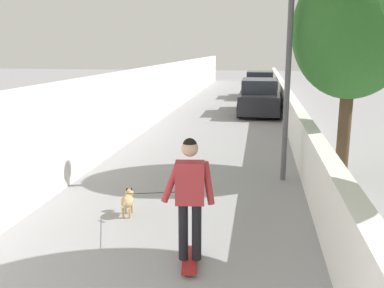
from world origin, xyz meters
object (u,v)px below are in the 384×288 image
object	(u,v)px
car_far	(259,85)
tree_right_mid	(352,30)
dog	(128,200)
car_near	(259,98)
skateboard	(190,260)
lamp_post	(290,37)
person_skateboarder	(190,190)

from	to	relation	value
car_far	tree_right_mid	bearing A→B (deg)	-172.89
dog	car_near	size ratio (longest dim) A/B	0.43
skateboard	dog	world-z (taller)	dog
lamp_post	car_near	xyz separation A→B (m)	(9.87, 0.60, -2.40)
dog	car_far	xyz separation A→B (m)	(18.84, -2.20, 0.44)
tree_right_mid	car_near	xyz separation A→B (m)	(9.25, 1.96, -2.54)
person_skateboarder	car_far	bearing A→B (deg)	-2.36
skateboard	person_skateboarder	distance (m)	1.00
person_skateboarder	car_far	world-z (taller)	person_skateboarder
lamp_post	car_far	distance (m)	16.49
person_skateboarder	car_near	size ratio (longest dim) A/B	0.39
lamp_post	car_near	bearing A→B (deg)	3.48
person_skateboarder	dog	distance (m)	2.22
tree_right_mid	skateboard	size ratio (longest dim) A/B	5.85
person_skateboarder	dog	bearing A→B (deg)	41.16
skateboard	car_far	bearing A→B (deg)	-2.36
car_near	car_far	bearing A→B (deg)	0.00
dog	car_near	distance (m)	12.61
skateboard	dog	size ratio (longest dim) A/B	0.44
tree_right_mid	dog	distance (m)	6.01
tree_right_mid	lamp_post	world-z (taller)	tree_right_mid
lamp_post	person_skateboarder	distance (m)	4.80
tree_right_mid	person_skateboarder	distance (m)	5.90
person_skateboarder	dog	xyz separation A→B (m)	(1.56, 1.36, -0.79)
lamp_post	dog	xyz separation A→B (m)	(-2.54, 2.80, -2.84)
tree_right_mid	skateboard	distance (m)	6.34
car_far	lamp_post	bearing A→B (deg)	-177.89
lamp_post	car_near	size ratio (longest dim) A/B	1.06
car_far	person_skateboarder	bearing A→B (deg)	177.64
person_skateboarder	tree_right_mid	bearing A→B (deg)	-30.70
tree_right_mid	car_far	distance (m)	16.01
skateboard	car_near	distance (m)	14.00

